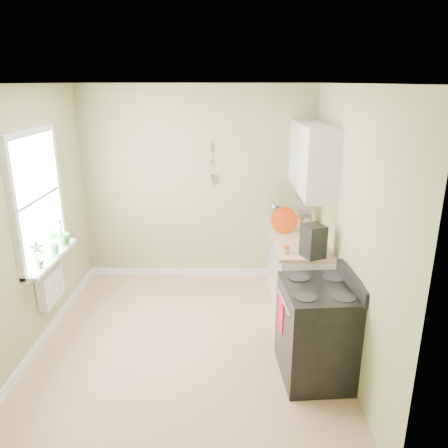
{
  "coord_description": "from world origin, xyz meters",
  "views": [
    {
      "loc": [
        0.44,
        -4.1,
        2.72
      ],
      "look_at": [
        0.38,
        0.55,
        1.2
      ],
      "focal_mm": 35.0,
      "sensor_mm": 36.0,
      "label": 1
    }
  ],
  "objects_px": {
    "stand_mixer": "(304,215)",
    "coffee_maker": "(313,242)",
    "kettle": "(273,211)",
    "stove": "(317,331)"
  },
  "relations": [
    {
      "from": "stove",
      "to": "coffee_maker",
      "type": "height_order",
      "value": "coffee_maker"
    },
    {
      "from": "stove",
      "to": "coffee_maker",
      "type": "xyz_separation_m",
      "value": [
        0.06,
        0.78,
        0.61
      ]
    },
    {
      "from": "stove",
      "to": "stand_mixer",
      "type": "distance_m",
      "value": 1.89
    },
    {
      "from": "coffee_maker",
      "to": "kettle",
      "type": "bearing_deg",
      "value": 101.51
    },
    {
      "from": "kettle",
      "to": "stand_mixer",
      "type": "bearing_deg",
      "value": -49.19
    },
    {
      "from": "stand_mixer",
      "to": "coffee_maker",
      "type": "distance_m",
      "value": 1.01
    },
    {
      "from": "stove",
      "to": "stand_mixer",
      "type": "bearing_deg",
      "value": 85.87
    },
    {
      "from": "stove",
      "to": "kettle",
      "type": "height_order",
      "value": "kettle"
    },
    {
      "from": "stand_mixer",
      "to": "coffee_maker",
      "type": "xyz_separation_m",
      "value": [
        -0.07,
        -1.01,
        -0.0
      ]
    },
    {
      "from": "kettle",
      "to": "coffee_maker",
      "type": "xyz_separation_m",
      "value": [
        0.29,
        -1.42,
        0.07
      ]
    }
  ]
}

